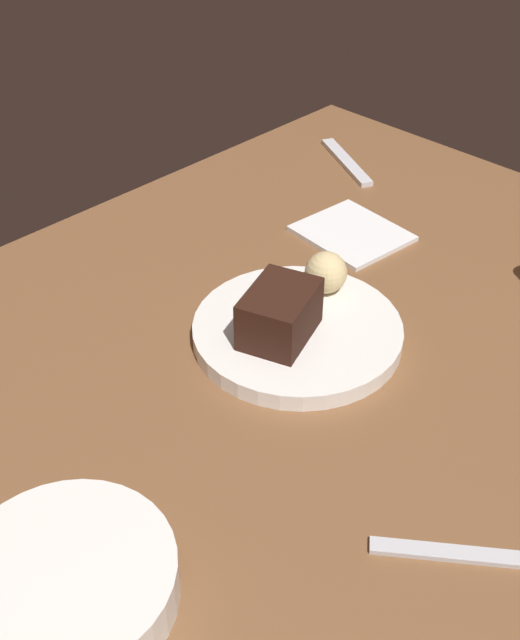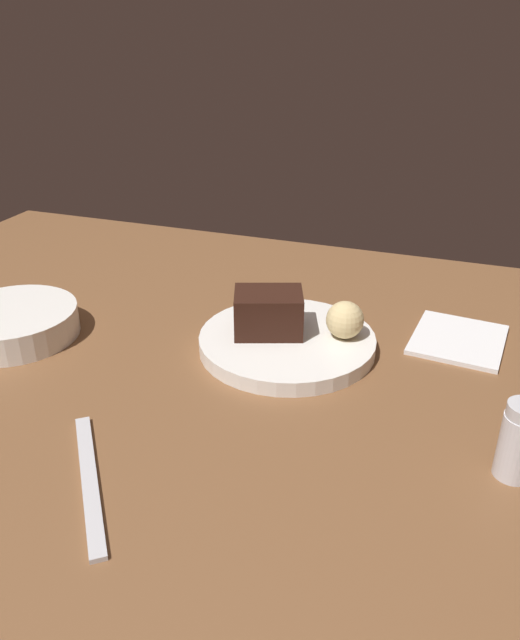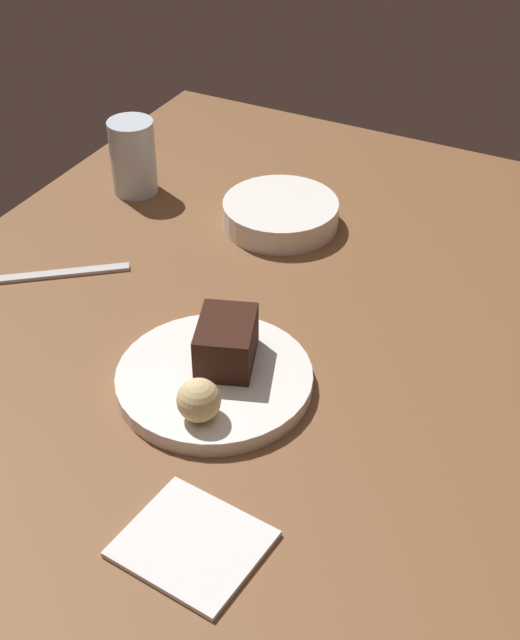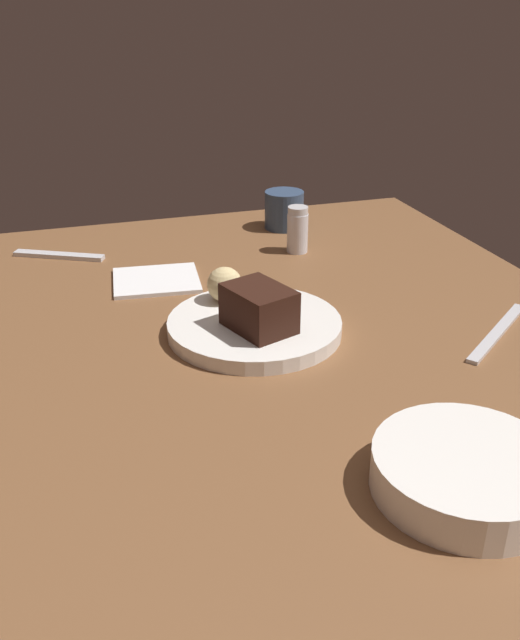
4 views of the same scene
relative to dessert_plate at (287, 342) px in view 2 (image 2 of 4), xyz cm
name	(u,v)px [view 2 (image 2 of 4)]	position (x,y,z in cm)	size (l,w,h in cm)	color
dining_table	(206,360)	(-9.49, -3.69, -2.43)	(120.00, 84.00, 3.00)	brown
dessert_plate	(287,342)	(0.00, 0.00, 0.00)	(21.95, 21.95, 1.87)	white
chocolate_cake_slice	(268,312)	(-2.55, 0.21, 3.61)	(8.36, 6.16, 5.35)	black
bread_roll	(345,320)	(6.70, 2.05, 3.26)	(4.65, 4.65, 4.65)	#DBC184
salt_shaker	(519,441)	(26.29, -15.36, 2.82)	(3.44, 3.44, 7.60)	silver
side_bowl	(13,323)	(-34.38, -8.61, 0.91)	(16.41, 16.41, 3.69)	white
butter_knife	(92,481)	(-9.17, -29.19, -0.68)	(19.00, 1.40, 0.50)	silver
folded_napkin	(458,340)	(20.16, 9.06, -0.63)	(11.02, 12.46, 0.60)	white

